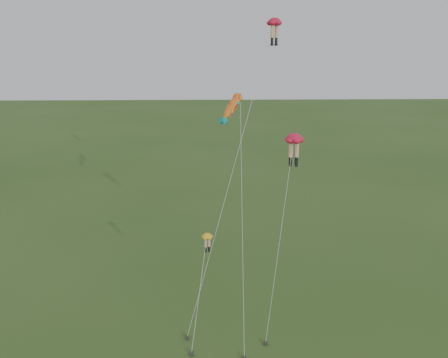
{
  "coord_description": "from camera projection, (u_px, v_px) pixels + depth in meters",
  "views": [
    {
      "loc": [
        -1.05,
        -32.71,
        22.01
      ],
      "look_at": [
        0.04,
        6.0,
        10.96
      ],
      "focal_mm": 40.0,
      "sensor_mm": 36.0,
      "label": 1
    }
  ],
  "objects": [
    {
      "name": "legs_kite_yellow",
      "position": [
        206.0,
        243.0,
        37.87
      ],
      "size": [
        1.85,
        5.04,
        7.64
      ],
      "rotation": [
        0.0,
        0.0,
        0.29
      ],
      "color": "yellow",
      "rests_on": "ground"
    },
    {
      "name": "fish_kite",
      "position": [
        233.0,
        107.0,
        42.97
      ],
      "size": [
        2.5,
        14.27,
        17.59
      ],
      "rotation": [
        0.67,
        0.0,
        -0.64
      ],
      "color": "orange",
      "rests_on": "ground"
    },
    {
      "name": "ground",
      "position": [
        226.0,
        341.0,
        37.51
      ],
      "size": [
        300.0,
        300.0,
        0.0
      ],
      "primitive_type": "plane",
      "color": "#2E4E1B",
      "rests_on": "ground"
    },
    {
      "name": "legs_kite_red_high",
      "position": [
        273.0,
        29.0,
        42.98
      ],
      "size": [
        8.52,
        13.06,
        23.64
      ],
      "rotation": [
        0.0,
        0.0,
        0.41
      ],
      "color": "red",
      "rests_on": "ground"
    },
    {
      "name": "legs_kite_red_mid",
      "position": [
        294.0,
        143.0,
        37.06
      ],
      "size": [
        3.12,
        5.06,
        15.15
      ],
      "rotation": [
        0.0,
        0.0,
        -0.03
      ],
      "color": "red",
      "rests_on": "ground"
    }
  ]
}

